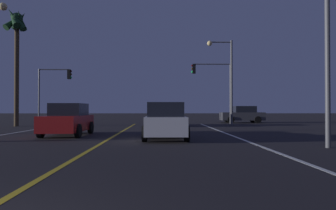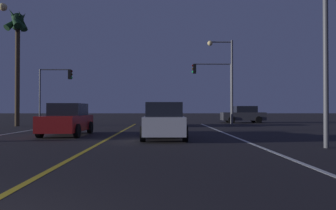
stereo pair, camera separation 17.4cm
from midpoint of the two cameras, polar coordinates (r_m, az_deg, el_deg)
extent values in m
cube|color=silver|center=(13.45, 14.60, -6.67)|extent=(0.16, 32.59, 0.01)
cube|color=gold|center=(13.18, -12.35, -6.80)|extent=(0.16, 32.59, 0.01)
cylinder|color=black|center=(16.09, -4.09, -4.51)|extent=(0.22, 0.68, 0.68)
cylinder|color=black|center=(16.11, 2.34, -4.51)|extent=(0.22, 0.68, 0.68)
cylinder|color=black|center=(13.40, -4.66, -5.27)|extent=(0.22, 0.68, 0.68)
cylinder|color=black|center=(13.42, 3.07, -5.27)|extent=(0.22, 0.68, 0.68)
cube|color=silver|center=(14.71, -0.84, -3.62)|extent=(1.80, 4.30, 0.80)
cube|color=black|center=(14.44, -0.83, -0.82)|extent=(1.60, 2.10, 0.64)
cube|color=red|center=(12.61, -3.49, -3.64)|extent=(0.24, 0.08, 0.16)
cube|color=red|center=(12.63, 1.97, -3.64)|extent=(0.24, 0.08, 0.16)
cylinder|color=black|center=(31.60, 11.21, -2.64)|extent=(0.68, 0.22, 0.68)
cylinder|color=black|center=(33.36, 10.54, -2.54)|extent=(0.68, 0.22, 0.68)
cylinder|color=black|center=(32.29, 15.90, -2.59)|extent=(0.68, 0.22, 0.68)
cylinder|color=black|center=(34.01, 15.00, -2.50)|extent=(0.68, 0.22, 0.68)
cube|color=#38383D|center=(32.78, 13.18, -2.01)|extent=(4.30, 1.80, 0.80)
cube|color=black|center=(32.83, 13.59, -0.75)|extent=(2.10, 1.60, 0.64)
cube|color=red|center=(32.79, 16.99, -1.82)|extent=(0.08, 0.24, 0.16)
cube|color=red|center=(33.93, 16.36, -1.79)|extent=(0.08, 0.24, 0.16)
cylinder|color=black|center=(27.35, -3.12, -2.96)|extent=(0.22, 0.68, 0.68)
cylinder|color=black|center=(27.35, 0.66, -2.96)|extent=(0.22, 0.68, 0.68)
cylinder|color=black|center=(24.65, -3.32, -3.20)|extent=(0.22, 0.68, 0.68)
cylinder|color=black|center=(24.66, 0.87, -3.20)|extent=(0.22, 0.68, 0.68)
cube|color=navy|center=(25.98, -1.23, -2.37)|extent=(1.80, 4.30, 0.80)
cube|color=black|center=(25.72, -1.22, -0.78)|extent=(1.60, 2.10, 0.64)
cube|color=red|center=(23.88, -2.66, -2.27)|extent=(0.24, 0.08, 0.16)
cube|color=red|center=(23.88, 0.22, -2.27)|extent=(0.24, 0.08, 0.16)
cylinder|color=black|center=(15.81, -16.35, -4.55)|extent=(0.22, 0.68, 0.68)
cylinder|color=black|center=(16.37, -22.47, -4.39)|extent=(0.22, 0.68, 0.68)
cylinder|color=black|center=(18.42, -14.17, -4.01)|extent=(0.22, 0.68, 0.68)
cylinder|color=black|center=(18.90, -19.51, -3.91)|extent=(0.22, 0.68, 0.68)
cube|color=maroon|center=(17.33, -18.07, -3.15)|extent=(1.80, 4.30, 0.80)
cube|color=black|center=(17.56, -17.82, -0.77)|extent=(1.60, 2.10, 0.64)
cube|color=red|center=(19.20, -14.54, -2.62)|extent=(0.24, 0.08, 0.16)
cube|color=red|center=(19.51, -17.97, -2.58)|extent=(0.24, 0.08, 0.16)
cylinder|color=#4C4C51|center=(30.41, 11.13, 2.04)|extent=(0.14, 0.14, 5.73)
cylinder|color=#4C4C51|center=(30.35, 7.88, 7.38)|extent=(3.47, 0.10, 0.10)
cube|color=black|center=(30.06, 4.59, 6.59)|extent=(0.28, 0.36, 0.90)
sphere|color=#3A0605|center=(30.09, 4.28, 7.16)|extent=(0.20, 0.20, 0.20)
sphere|color=#3C2706|center=(30.05, 4.28, 6.59)|extent=(0.20, 0.20, 0.20)
sphere|color=#19E059|center=(30.01, 4.29, 6.02)|extent=(0.20, 0.20, 0.20)
cylinder|color=#4C4C51|center=(31.85, -22.58, 1.46)|extent=(0.14, 0.14, 5.17)
cylinder|color=#4C4C51|center=(31.57, -20.17, 6.08)|extent=(2.81, 0.10, 0.10)
cube|color=black|center=(31.09, -17.71, 5.34)|extent=(0.28, 0.36, 0.90)
sphere|color=#3A0605|center=(31.08, -17.42, 5.90)|extent=(0.20, 0.20, 0.20)
sphere|color=#3C2706|center=(31.05, -17.42, 5.35)|extent=(0.20, 0.20, 0.20)
sphere|color=#19E059|center=(31.02, -17.43, 4.80)|extent=(0.20, 0.20, 0.20)
cylinder|color=#4C4C51|center=(12.96, 26.67, 11.94)|extent=(0.18, 0.18, 8.45)
sphere|color=#F9D88C|center=(20.72, -28.03, 15.54)|extent=(0.44, 0.44, 0.44)
cylinder|color=#4C4C51|center=(27.28, 11.32, 3.97)|extent=(0.18, 0.18, 7.26)
cylinder|color=#4C4C51|center=(27.59, 9.37, 11.22)|extent=(1.87, 0.10, 0.10)
sphere|color=#F9D88C|center=(27.42, 7.41, 11.08)|extent=(0.44, 0.44, 0.44)
cylinder|color=#473826|center=(28.32, -26.00, 5.15)|extent=(0.36, 0.36, 8.53)
sphere|color=#19381E|center=(29.12, -25.95, 14.02)|extent=(0.90, 0.90, 0.90)
cone|color=#19381E|center=(29.00, -25.37, 13.77)|extent=(0.76, 1.79, 1.60)
cone|color=#19381E|center=(29.30, -25.53, 13.62)|extent=(1.56, 1.00, 1.62)
cone|color=#19381E|center=(29.33, -26.29, 13.61)|extent=(1.48, 1.94, 1.90)
cone|color=#19381E|center=(28.98, -26.52, 13.79)|extent=(1.69, 1.64, 1.68)
cone|color=#19381E|center=(28.81, -26.13, 13.87)|extent=(1.69, 0.77, 1.94)
camera|label=1|loc=(0.09, -91.31, 0.02)|focal=33.48mm
camera|label=2|loc=(0.09, 88.69, -0.02)|focal=33.48mm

